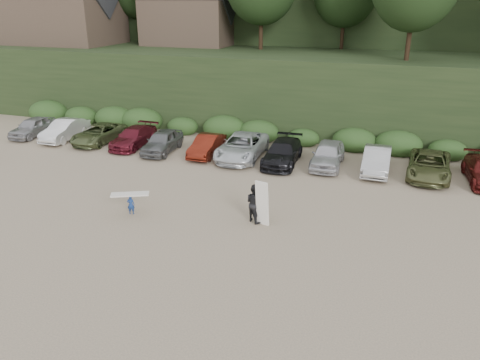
% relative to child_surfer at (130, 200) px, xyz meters
% --- Properties ---
extents(ground, '(120.00, 120.00, 0.00)m').
position_rel_child_surfer_xyz_m(ground, '(4.81, 0.08, -0.76)').
color(ground, tan).
rests_on(ground, ground).
extents(parked_cars, '(39.76, 5.86, 1.61)m').
position_rel_child_surfer_xyz_m(parked_cars, '(4.22, 10.23, -0.02)').
color(parked_cars, '#9D9DA1').
rests_on(parked_cars, ground).
extents(child_surfer, '(1.92, 1.26, 1.12)m').
position_rel_child_surfer_xyz_m(child_surfer, '(0.00, 0.00, 0.00)').
color(child_surfer, navy).
rests_on(child_surfer, ground).
extents(adult_surfer, '(1.41, 1.13, 2.29)m').
position_rel_child_surfer_xyz_m(adult_surfer, '(6.20, 1.18, 0.22)').
color(adult_surfer, black).
rests_on(adult_surfer, ground).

